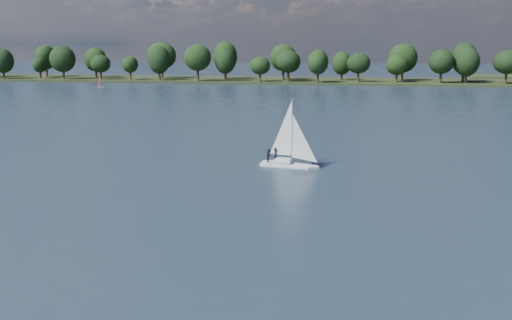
% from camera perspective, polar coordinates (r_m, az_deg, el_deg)
% --- Properties ---
extents(ground, '(700.00, 700.00, 0.00)m').
position_cam_1_polar(ground, '(121.04, 10.37, 4.34)').
color(ground, '#233342').
rests_on(ground, ground).
extents(far_shore, '(660.00, 40.00, 1.50)m').
position_cam_1_polar(far_shore, '(232.60, 10.16, 7.69)').
color(far_shore, black).
rests_on(far_shore, ground).
extents(sailboat, '(6.83, 2.89, 8.71)m').
position_cam_1_polar(sailboat, '(69.27, 3.06, 1.31)').
color(sailboat, white).
rests_on(sailboat, ground).
extents(dinghy_pink, '(2.57, 1.96, 3.84)m').
position_cam_1_polar(dinghy_pink, '(208.31, -15.30, 7.30)').
color(dinghy_pink, silver).
rests_on(dinghy_pink, ground).
extents(treeline, '(562.53, 73.56, 17.65)m').
position_cam_1_polar(treeline, '(228.74, 7.87, 9.71)').
color(treeline, black).
rests_on(treeline, ground).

